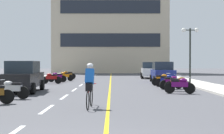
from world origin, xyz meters
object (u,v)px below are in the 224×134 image
Objects in this scene: street_lamp_mid at (189,42)px; motorcycle_5 at (177,83)px; motorcycle_4 at (178,85)px; motorcycle_6 at (170,82)px; motorcycle_3 at (10,89)px; motorcycle_12 at (66,75)px; motorcycle_8 at (161,79)px; motorcycle_11 at (63,76)px; motorcycle_9 at (50,78)px; motorcycle_7 at (166,80)px; cyclist_rider at (88,84)px; parked_car_near at (22,76)px; parked_car_mid at (161,72)px; motorcycle_10 at (56,77)px; parked_car_far at (148,70)px.

street_lamp_mid is 8.31m from motorcycle_5.
street_lamp_mid reaches higher than motorcycle_4.
motorcycle_3 is at bearing -148.16° from motorcycle_6.
motorcycle_3 is 10.12m from motorcycle_6.
motorcycle_4 is 17.30m from motorcycle_12.
motorcycle_8 is 0.98× the size of motorcycle_11.
motorcycle_8 is 9.01m from motorcycle_9.
motorcycle_7 is 0.96× the size of cyclist_rider.
motorcycle_6 is at bearing 96.24° from motorcycle_5.
street_lamp_mid is 14.41m from parked_car_near.
parked_car_mid reaches higher than motorcycle_7.
cyclist_rider is (4.15, -13.29, 0.41)m from motorcycle_9.
motorcycle_5 is 13.54m from motorcycle_11.
motorcycle_8 is at bearing -24.01° from motorcycle_10.
motorcycle_7 is 9.53m from motorcycle_9.
motorcycle_8 is 12.40m from cyclist_rider.
street_lamp_mid is 1.06× the size of parked_car_far.
motorcycle_6 is at bearing -54.88° from motorcycle_12.
motorcycle_7 is at bearing -86.29° from motorcycle_8.
parked_car_mid is 2.52× the size of motorcycle_7.
parked_car_far is 12.97m from motorcycle_9.
cyclist_rider is at bearing -54.81° from parked_car_near.
parked_car_near reaches higher than cyclist_rider.
parked_car_far is at bearing 44.65° from motorcycle_9.
motorcycle_12 is (0.50, 14.12, -0.44)m from parked_car_near.
motorcycle_7 is at bearing -40.73° from motorcycle_11.
motorcycle_10 is 15.91m from cyclist_rider.
parked_car_mid is (-2.18, 0.92, -2.59)m from street_lamp_mid.
parked_car_near reaches higher than motorcycle_11.
motorcycle_6 is 0.97× the size of motorcycle_7.
cyclist_rider reaches higher than motorcycle_10.
parked_car_near is at bearing -91.87° from motorcycle_10.
motorcycle_3 and motorcycle_10 have the same top height.
parked_car_near and parked_car_mid have the same top height.
motorcycle_10 is (-8.75, 3.90, 0.00)m from motorcycle_8.
motorcycle_6 is 0.96× the size of motorcycle_10.
parked_car_far reaches higher than motorcycle_5.
parked_car_far is 2.54× the size of motorcycle_3.
motorcycle_11 is at bearing 139.27° from motorcycle_7.
street_lamp_mid is 2.79× the size of motorcycle_6.
parked_car_near is at bearing -146.70° from street_lamp_mid.
parked_car_near is 14.13m from motorcycle_12.
motorcycle_7 is at bearing 91.81° from motorcycle_5.
motorcycle_12 is at bearing 119.36° from motorcycle_4.
street_lamp_mid reaches higher than motorcycle_7.
motorcycle_3 is 10.53m from motorcycle_9.
motorcycle_6 is 9.39m from cyclist_rider.
cyclist_rider reaches higher than motorcycle_12.
street_lamp_mid is 2.69× the size of motorcycle_3.
motorcycle_11 is (-8.28, 11.97, 0.00)m from motorcycle_4.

